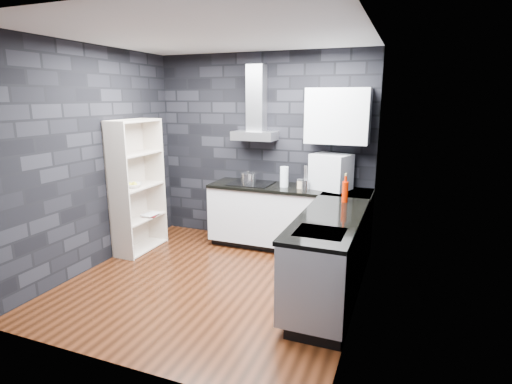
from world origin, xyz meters
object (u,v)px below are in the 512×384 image
Objects in this scene: pot at (248,178)px; glass_vase at (284,177)px; appliance_garage at (331,172)px; red_bottle at (345,192)px; utensil_crock at (305,185)px; fruit_bowl at (133,185)px; bookshelf at (138,187)px; storage_jar at (300,184)px.

glass_vase is (0.53, -0.02, 0.06)m from pot.
appliance_garage is 0.69m from red_bottle.
pot is 0.78× the size of glass_vase.
pot reaches higher than utensil_crock.
bookshelf is at bearing 90.00° from fruit_bowl.
utensil_crock is 2.30m from fruit_bowl.
appliance_garage is at bearing 16.75° from storage_jar.
storage_jar is at bearing 20.82° from fruit_bowl.
red_bottle reaches higher than fruit_bowl.
appliance_garage is at bearing 4.03° from pot.
utensil_crock is at bearing -4.46° from pot.
utensil_crock is at bearing -22.97° from storage_jar.
appliance_garage reaches higher than red_bottle.
pot is at bearing 177.46° from storage_jar.
storage_jar is 2.21m from bookshelf.
pot is 1.15m from appliance_garage.
bookshelf is (-2.09, -0.70, -0.05)m from storage_jar.
bookshelf reaches higher than red_bottle.
appliance_garage is (0.38, 0.11, 0.17)m from storage_jar.
bookshelf is at bearing -142.68° from appliance_garage.
storage_jar is 0.22× the size of appliance_garage.
pot is 1.53m from red_bottle.
fruit_bowl is (-2.17, -0.76, -0.03)m from utensil_crock.
bookshelf is at bearing -159.09° from glass_vase.
glass_vase is 0.62m from appliance_garage.
glass_vase reaches higher than fruit_bowl.
appliance_garage is at bearing 15.74° from bookshelf.
bookshelf is at bearing -161.59° from storage_jar.
pot is 0.90× the size of red_bottle.
pot is at bearing 175.54° from utensil_crock.
appliance_garage reaches higher than utensil_crock.
appliance_garage reaches higher than pot.
glass_vase is 0.15× the size of bookshelf.
bookshelf reaches higher than pot.
red_bottle is at bearing 5.99° from fruit_bowl.
pot is at bearing 159.27° from red_bottle.
storage_jar is 2.24m from fruit_bowl.
storage_jar is at bearing 157.03° from utensil_crock.
storage_jar is 0.43m from appliance_garage.
pot is 1.73× the size of utensil_crock.
utensil_crock reaches higher than fruit_bowl.
storage_jar is 0.46× the size of fruit_bowl.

